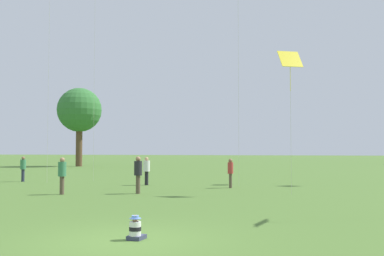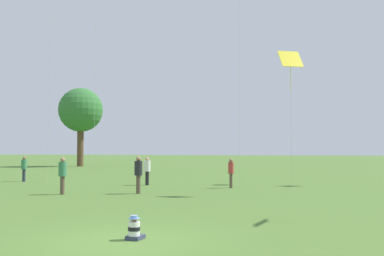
# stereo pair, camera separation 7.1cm
# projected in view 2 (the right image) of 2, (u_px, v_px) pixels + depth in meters

# --- Properties ---
(ground_plane) EXTENTS (300.00, 300.00, 0.00)m
(ground_plane) POSITION_uv_depth(u_px,v_px,m) (123.00, 241.00, 10.78)
(ground_plane) COLOR #4C702D
(seated_toddler) EXTENTS (0.41, 0.48, 0.60)m
(seated_toddler) POSITION_uv_depth(u_px,v_px,m) (134.00, 229.00, 10.89)
(seated_toddler) COLOR #383D56
(seated_toddler) RESTS_ON ground
(person_standing_0) EXTENTS (0.46, 0.46, 1.83)m
(person_standing_0) POSITION_uv_depth(u_px,v_px,m) (138.00, 171.00, 22.17)
(person_standing_0) COLOR brown
(person_standing_0) RESTS_ON ground
(person_standing_1) EXTENTS (0.55, 0.55, 1.79)m
(person_standing_1) POSITION_uv_depth(u_px,v_px,m) (63.00, 172.00, 21.79)
(person_standing_1) COLOR brown
(person_standing_1) RESTS_ON ground
(person_standing_2) EXTENTS (0.44, 0.44, 1.69)m
(person_standing_2) POSITION_uv_depth(u_px,v_px,m) (24.00, 167.00, 30.37)
(person_standing_2) COLOR #282D42
(person_standing_2) RESTS_ON ground
(person_standing_3) EXTENTS (0.54, 0.54, 1.70)m
(person_standing_3) POSITION_uv_depth(u_px,v_px,m) (147.00, 169.00, 27.39)
(person_standing_3) COLOR black
(person_standing_3) RESTS_ON ground
(person_standing_4) EXTENTS (0.34, 0.34, 1.65)m
(person_standing_4) POSITION_uv_depth(u_px,v_px,m) (231.00, 170.00, 25.39)
(person_standing_4) COLOR brown
(person_standing_4) RESTS_ON ground
(kite_2) EXTENTS (1.27, 1.05, 7.07)m
(kite_2) POSITION_uv_depth(u_px,v_px,m) (290.00, 61.00, 22.03)
(kite_2) COLOR yellow
(kite_2) RESTS_ON ground
(distant_tree_1) EXTENTS (5.61, 5.61, 10.00)m
(distant_tree_1) POSITION_uv_depth(u_px,v_px,m) (81.00, 111.00, 57.27)
(distant_tree_1) COLOR brown
(distant_tree_1) RESTS_ON ground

